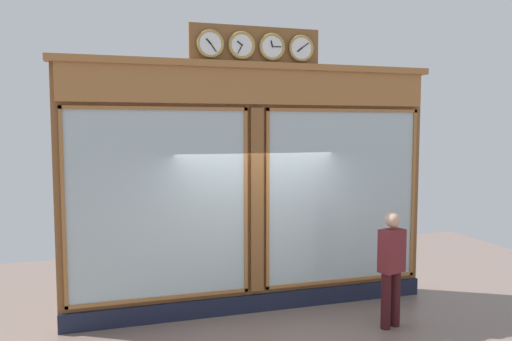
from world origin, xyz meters
name	(u,v)px	position (x,y,z in m)	size (l,w,h in m)	color
shop_facade	(254,187)	(0.00, -0.13, 1.96)	(5.95, 0.42, 4.41)	brown
pedestrian	(391,264)	(-1.68, 1.17, 0.93)	(0.41, 0.31, 1.69)	#3A1316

